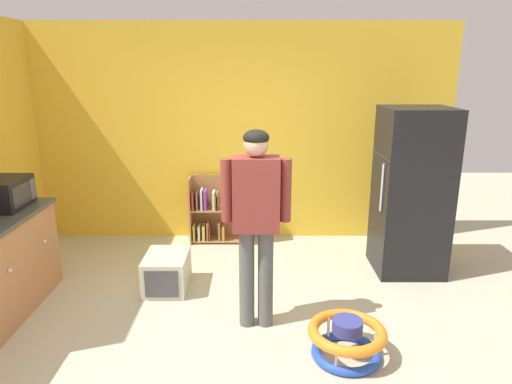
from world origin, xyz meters
TOP-DOWN VIEW (x-y plane):
  - ground_plane at (0.00, 0.00)m, footprint 12.00×12.00m
  - back_wall at (0.00, 2.33)m, footprint 5.20×0.06m
  - refrigerator at (1.80, 1.29)m, footprint 0.73×0.68m
  - bookshelf at (-0.34, 2.14)m, footprint 0.80×0.28m
  - standing_person at (0.15, 0.16)m, footprint 0.57×0.22m
  - baby_walker at (0.85, -0.31)m, footprint 0.60×0.60m
  - pet_carrier at (-0.75, 0.83)m, footprint 0.42×0.55m
  - microwave at (-2.19, 0.70)m, footprint 0.37×0.48m

SIDE VIEW (x-z plane):
  - ground_plane at x=0.00m, z-range 0.00..0.00m
  - baby_walker at x=0.85m, z-range 0.00..0.32m
  - pet_carrier at x=-0.75m, z-range 0.00..0.36m
  - bookshelf at x=-0.34m, z-range -0.05..0.80m
  - refrigerator at x=1.80m, z-range 0.00..1.78m
  - standing_person at x=0.15m, z-range 0.17..1.88m
  - microwave at x=-2.19m, z-range 0.90..1.18m
  - back_wall at x=0.00m, z-range 0.00..2.70m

